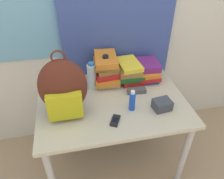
{
  "coord_description": "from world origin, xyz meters",
  "views": [
    {
      "loc": [
        -0.27,
        -0.87,
        1.79
      ],
      "look_at": [
        0.0,
        0.4,
        0.82
      ],
      "focal_mm": 35.0,
      "sensor_mm": 36.0,
      "label": 1
    }
  ],
  "objects_px": {
    "cell_phone": "(115,121)",
    "sunglasses_case": "(136,91)",
    "book_stack_center": "(129,71)",
    "water_bottle": "(92,77)",
    "sunscreen_bottle": "(132,101)",
    "camera_pouch": "(162,105)",
    "book_stack_right": "(147,70)",
    "sports_bottle": "(106,71)",
    "book_stack_left": "(106,70)",
    "backpack": "(63,89)"
  },
  "relations": [
    {
      "from": "sunglasses_case",
      "to": "backpack",
      "type": "bearing_deg",
      "value": -168.28
    },
    {
      "from": "water_bottle",
      "to": "sunscreen_bottle",
      "type": "xyz_separation_m",
      "value": [
        0.24,
        -0.32,
        -0.04
      ]
    },
    {
      "from": "water_bottle",
      "to": "camera_pouch",
      "type": "bearing_deg",
      "value": -37.83
    },
    {
      "from": "book_stack_right",
      "to": "sunglasses_case",
      "type": "distance_m",
      "value": 0.26
    },
    {
      "from": "water_bottle",
      "to": "camera_pouch",
      "type": "distance_m",
      "value": 0.59
    },
    {
      "from": "camera_pouch",
      "to": "backpack",
      "type": "bearing_deg",
      "value": 170.88
    },
    {
      "from": "book_stack_left",
      "to": "book_stack_center",
      "type": "distance_m",
      "value": 0.2
    },
    {
      "from": "water_bottle",
      "to": "sunscreen_bottle",
      "type": "bearing_deg",
      "value": -52.47
    },
    {
      "from": "camera_pouch",
      "to": "sunscreen_bottle",
      "type": "bearing_deg",
      "value": 169.84
    },
    {
      "from": "cell_phone",
      "to": "sunscreen_bottle",
      "type": "bearing_deg",
      "value": 34.19
    },
    {
      "from": "water_bottle",
      "to": "cell_phone",
      "type": "relative_size",
      "value": 2.03
    },
    {
      "from": "camera_pouch",
      "to": "book_stack_left",
      "type": "bearing_deg",
      "value": 128.5
    },
    {
      "from": "sports_bottle",
      "to": "cell_phone",
      "type": "bearing_deg",
      "value": -92.58
    },
    {
      "from": "sunscreen_bottle",
      "to": "cell_phone",
      "type": "distance_m",
      "value": 0.19
    },
    {
      "from": "sports_bottle",
      "to": "cell_phone",
      "type": "distance_m",
      "value": 0.47
    },
    {
      "from": "water_bottle",
      "to": "cell_phone",
      "type": "height_order",
      "value": "water_bottle"
    },
    {
      "from": "sunscreen_bottle",
      "to": "water_bottle",
      "type": "bearing_deg",
      "value": 127.53
    },
    {
      "from": "book_stack_left",
      "to": "sports_bottle",
      "type": "distance_m",
      "value": 0.03
    },
    {
      "from": "backpack",
      "to": "book_stack_left",
      "type": "relative_size",
      "value": 1.68
    },
    {
      "from": "sports_bottle",
      "to": "camera_pouch",
      "type": "xyz_separation_m",
      "value": [
        0.34,
        -0.4,
        -0.09
      ]
    },
    {
      "from": "book_stack_left",
      "to": "backpack",
      "type": "bearing_deg",
      "value": -138.2
    },
    {
      "from": "sunscreen_bottle",
      "to": "sports_bottle",
      "type": "bearing_deg",
      "value": 109.22
    },
    {
      "from": "sports_bottle",
      "to": "sunglasses_case",
      "type": "xyz_separation_m",
      "value": [
        0.22,
        -0.17,
        -0.11
      ]
    },
    {
      "from": "sports_bottle",
      "to": "sunglasses_case",
      "type": "relative_size",
      "value": 1.75
    },
    {
      "from": "book_stack_center",
      "to": "sports_bottle",
      "type": "bearing_deg",
      "value": -172.25
    },
    {
      "from": "water_bottle",
      "to": "camera_pouch",
      "type": "height_order",
      "value": "water_bottle"
    },
    {
      "from": "water_bottle",
      "to": "sunscreen_bottle",
      "type": "relative_size",
      "value": 1.44
    },
    {
      "from": "water_bottle",
      "to": "sunglasses_case",
      "type": "xyz_separation_m",
      "value": [
        0.34,
        -0.13,
        -0.1
      ]
    },
    {
      "from": "backpack",
      "to": "book_stack_center",
      "type": "xyz_separation_m",
      "value": [
        0.55,
        0.31,
        -0.12
      ]
    },
    {
      "from": "sports_bottle",
      "to": "camera_pouch",
      "type": "distance_m",
      "value": 0.53
    },
    {
      "from": "book_stack_center",
      "to": "water_bottle",
      "type": "relative_size",
      "value": 1.17
    },
    {
      "from": "book_stack_left",
      "to": "camera_pouch",
      "type": "distance_m",
      "value": 0.54
    },
    {
      "from": "cell_phone",
      "to": "sports_bottle",
      "type": "bearing_deg",
      "value": 87.42
    },
    {
      "from": "backpack",
      "to": "book_stack_left",
      "type": "xyz_separation_m",
      "value": [
        0.35,
        0.31,
        -0.08
      ]
    },
    {
      "from": "cell_phone",
      "to": "sunglasses_case",
      "type": "bearing_deg",
      "value": 50.21
    },
    {
      "from": "sunscreen_bottle",
      "to": "camera_pouch",
      "type": "height_order",
      "value": "sunscreen_bottle"
    },
    {
      "from": "book_stack_left",
      "to": "sunscreen_bottle",
      "type": "height_order",
      "value": "book_stack_left"
    },
    {
      "from": "backpack",
      "to": "sunscreen_bottle",
      "type": "distance_m",
      "value": 0.49
    },
    {
      "from": "book_stack_center",
      "to": "cell_phone",
      "type": "height_order",
      "value": "book_stack_center"
    },
    {
      "from": "book_stack_left",
      "to": "sports_bottle",
      "type": "relative_size",
      "value": 1.07
    },
    {
      "from": "backpack",
      "to": "water_bottle",
      "type": "distance_m",
      "value": 0.34
    },
    {
      "from": "cell_phone",
      "to": "sunglasses_case",
      "type": "relative_size",
      "value": 0.77
    },
    {
      "from": "book_stack_left",
      "to": "sunglasses_case",
      "type": "relative_size",
      "value": 1.86
    },
    {
      "from": "cell_phone",
      "to": "water_bottle",
      "type": "bearing_deg",
      "value": 103.46
    },
    {
      "from": "book_stack_left",
      "to": "water_bottle",
      "type": "bearing_deg",
      "value": -154.04
    },
    {
      "from": "backpack",
      "to": "sunscreen_bottle",
      "type": "xyz_separation_m",
      "value": [
        0.46,
        -0.07,
        -0.13
      ]
    },
    {
      "from": "book_stack_left",
      "to": "book_stack_right",
      "type": "relative_size",
      "value": 1.01
    },
    {
      "from": "sports_bottle",
      "to": "water_bottle",
      "type": "bearing_deg",
      "value": -162.5
    },
    {
      "from": "backpack",
      "to": "book_stack_left",
      "type": "bearing_deg",
      "value": 41.8
    },
    {
      "from": "sunscreen_bottle",
      "to": "camera_pouch",
      "type": "relative_size",
      "value": 1.21
    }
  ]
}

